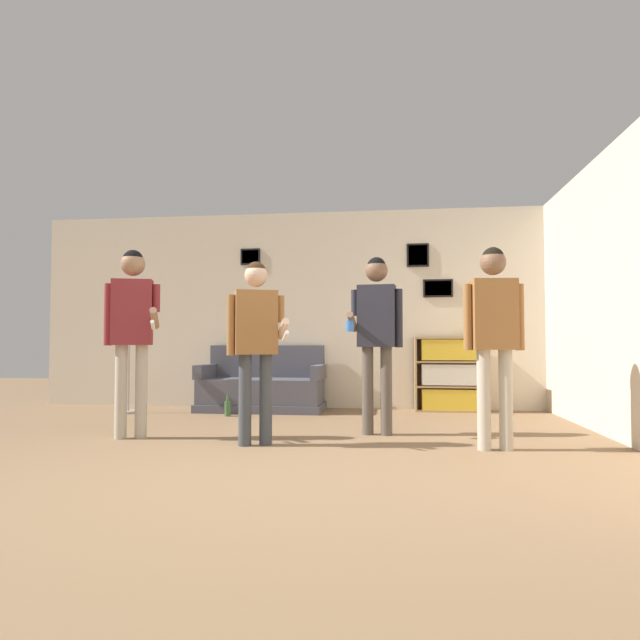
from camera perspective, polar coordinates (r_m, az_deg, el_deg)
ground_plane at (r=3.83m, az=-6.74°, el=-15.52°), size 20.00×20.00×0.00m
wall_back at (r=7.86m, az=0.73°, el=1.09°), size 8.17×0.08×2.70m
wall_right at (r=6.05m, az=26.72°, el=2.38°), size 0.06×6.54×2.70m
couch at (r=7.59m, az=-5.78°, el=-6.83°), size 1.62×0.80×0.85m
bookshelf at (r=7.62m, az=12.95°, el=-5.32°), size 0.93×0.30×0.96m
floor_lamp at (r=7.64m, az=-18.54°, el=-0.54°), size 0.37×0.40×1.55m
person_player_foreground_left at (r=5.58m, az=-18.28°, el=-0.08°), size 0.57×0.43×1.75m
person_player_foreground_center at (r=4.97m, az=-6.44°, el=-1.29°), size 0.57×0.39×1.59m
person_watcher_holding_cup at (r=5.53m, az=5.68°, el=-0.46°), size 0.53×0.41×1.71m
person_spectator_near_bookshelf at (r=4.93m, az=16.99°, el=-0.46°), size 0.50×0.24×1.68m
bottle_on_floor at (r=7.05m, az=-9.22°, el=-8.67°), size 0.07×0.07×0.26m
drinking_cup at (r=7.63m, az=14.61°, el=-1.25°), size 0.08×0.08×0.11m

